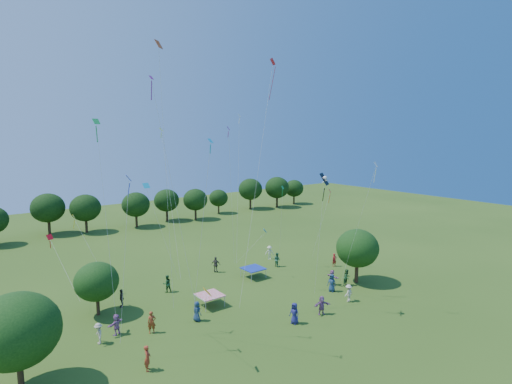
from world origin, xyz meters
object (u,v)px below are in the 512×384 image
Objects in this scene: near_tree_east at (357,248)px; tent_red_stripe at (210,295)px; pirate_kite at (325,181)px; near_tree_west at (17,331)px; red_high_kite at (267,109)px; near_tree_north at (97,281)px; tent_blue at (253,268)px.

near_tree_east is 16.52m from tent_red_stripe.
near_tree_east is at bearing 19.88° from pirate_kite.
near_tree_west is 1.08× the size of near_tree_east.
near_tree_east is at bearing -15.37° from tent_red_stripe.
red_high_kite reaches higher than pirate_kite.
pirate_kite is at bearing -160.12° from near_tree_east.
pirate_kite is at bearing -36.49° from near_tree_north.
near_tree_west is at bearing -130.22° from near_tree_north.
near_tree_east is at bearing -44.67° from tent_blue.
near_tree_west reaches higher than tent_red_stripe.
pirate_kite is at bearing -46.56° from tent_red_stripe.
near_tree_north is 21.31m from red_high_kite.
near_tree_west is at bearing -176.01° from red_high_kite.
near_tree_east is 2.65× the size of tent_blue.
near_tree_east is at bearing -19.35° from near_tree_north.
near_tree_west is at bearing 170.97° from pirate_kite.
red_high_kite reaches higher than tent_red_stripe.
tent_blue is 0.20× the size of pirate_kite.
near_tree_north reaches higher than tent_blue.
near_tree_north is at bearing 160.65° from near_tree_east.
tent_blue is (-7.99, 7.90, -2.76)m from near_tree_east.
near_tree_north is at bearing 49.78° from near_tree_west.
near_tree_east reaches higher than near_tree_north.
pirate_kite is at bearing -65.81° from red_high_kite.
near_tree_west is at bearing -162.44° from tent_blue.
pirate_kite is 0.53× the size of red_high_kite.
near_tree_north is (6.87, 8.13, -0.90)m from near_tree_west.
tent_blue is at bearing 86.57° from pirate_kite.
near_tree_north is 21.63m from pirate_kite.
near_tree_east reaches higher than tent_red_stripe.
tent_blue is at bearing 24.90° from tent_red_stripe.
near_tree_west is 24.89m from red_high_kite.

